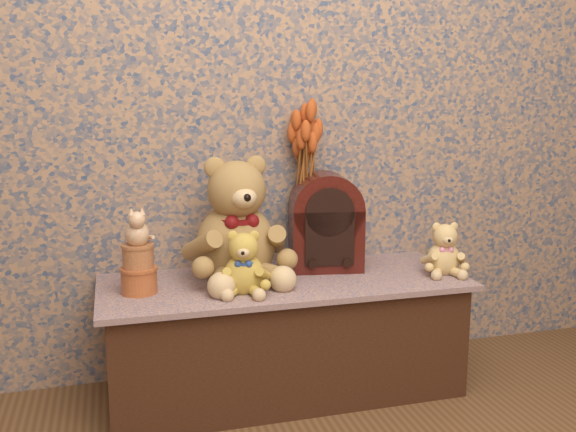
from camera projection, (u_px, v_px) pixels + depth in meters
name	position (u px, v px, depth m)	size (l,w,h in m)	color
display_shelf	(284.00, 335.00, 2.30)	(1.30, 0.52, 0.42)	navy
teddy_large	(235.00, 214.00, 2.23)	(0.37, 0.45, 0.47)	olive
teddy_medium	(244.00, 259.00, 2.10)	(0.18, 0.21, 0.23)	#B08C31
teddy_small	(444.00, 246.00, 2.32)	(0.16, 0.19, 0.21)	tan
cathedral_radio	(326.00, 221.00, 2.38)	(0.26, 0.19, 0.36)	#38100A
ceramic_vase	(304.00, 242.00, 2.44)	(0.11, 0.11, 0.18)	tan
dried_stalks	(305.00, 161.00, 2.38)	(0.23, 0.23, 0.45)	#BE4D1E
biscuit_tin_lower	(139.00, 281.00, 2.10)	(0.12, 0.12, 0.09)	#CA853B
biscuit_tin_upper	(138.00, 257.00, 2.08)	(0.10, 0.10, 0.08)	tan
cat_figurine	(137.00, 225.00, 2.06)	(0.09, 0.11, 0.13)	silver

